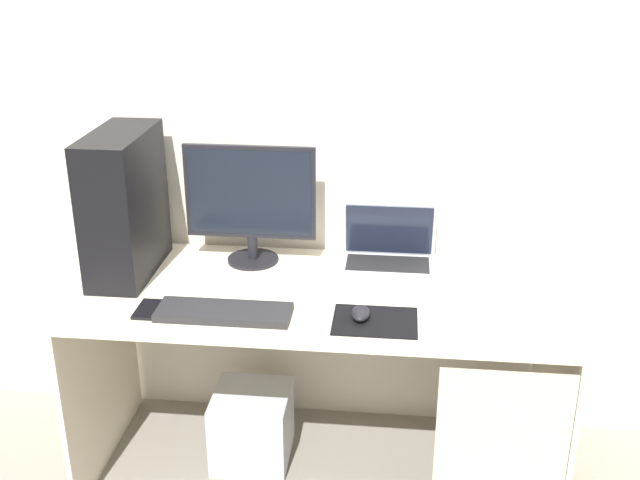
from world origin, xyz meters
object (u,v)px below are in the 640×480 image
at_px(pc_tower, 124,204).
at_px(cell_phone, 148,309).
at_px(keyboard, 224,312).
at_px(mouse_left, 361,313).
at_px(laptop, 388,253).
at_px(subwoofer, 252,426).
at_px(monitor, 250,202).

xyz_separation_m(pc_tower, cell_phone, (0.15, -0.29, -0.24)).
relative_size(keyboard, mouse_left, 4.38).
relative_size(laptop, subwoofer, 1.21).
xyz_separation_m(laptop, mouse_left, (-0.07, -0.42, -0.02)).
relative_size(monitor, subwoofer, 1.67).
bearing_deg(monitor, cell_phone, -122.23).
xyz_separation_m(monitor, cell_phone, (-0.26, -0.41, -0.22)).
height_order(laptop, mouse_left, laptop).
distance_m(mouse_left, cell_phone, 0.67).
distance_m(monitor, cell_phone, 0.53).
distance_m(pc_tower, keyboard, 0.55).
bearing_deg(pc_tower, monitor, 16.44).
relative_size(laptop, keyboard, 0.79).
bearing_deg(keyboard, laptop, 41.26).
xyz_separation_m(pc_tower, keyboard, (0.40, -0.29, -0.24)).
height_order(keyboard, cell_phone, keyboard).
xyz_separation_m(laptop, cell_phone, (-0.74, -0.43, -0.04)).
distance_m(laptop, mouse_left, 0.42).
distance_m(monitor, keyboard, 0.47).
bearing_deg(keyboard, pc_tower, 143.68).
bearing_deg(subwoofer, mouse_left, -29.61).
relative_size(pc_tower, cell_phone, 3.83).
xyz_separation_m(laptop, keyboard, (-0.50, -0.44, -0.03)).
relative_size(keyboard, subwoofer, 1.52).
relative_size(monitor, laptop, 1.38).
bearing_deg(pc_tower, subwoofer, -6.08).
distance_m(keyboard, cell_phone, 0.25).
height_order(monitor, subwoofer, monitor).
bearing_deg(monitor, subwoofer, -86.75).
distance_m(laptop, cell_phone, 0.86).
bearing_deg(laptop, monitor, -177.57).
relative_size(cell_phone, subwoofer, 0.47).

